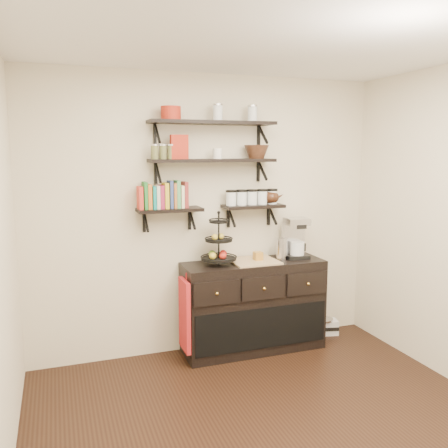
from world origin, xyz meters
The scene contains 21 objects.
floor centered at (0.00, 0.00, 0.00)m, with size 3.50×3.50×0.00m, color black.
ceiling centered at (0.00, 0.00, 2.70)m, with size 3.50×3.50×0.02m, color white.
back_wall centered at (0.00, 1.75, 1.35)m, with size 3.50×0.02×2.70m, color beige.
shelf_top centered at (0.00, 1.62, 2.23)m, with size 1.20×0.27×0.23m.
shelf_mid centered at (0.00, 1.62, 1.88)m, with size 1.20×0.27×0.23m.
shelf_low_left centered at (-0.42, 1.63, 1.43)m, with size 0.60×0.25×0.23m.
shelf_low_right centered at (0.42, 1.63, 1.43)m, with size 0.60×0.25×0.23m.
cookbooks centered at (-0.47, 1.63, 1.57)m, with size 0.43×0.15×0.26m.
glass_canisters centered at (0.41, 1.63, 1.51)m, with size 0.54×0.10×0.13m.
sideboard centered at (0.39, 1.51, 0.45)m, with size 1.40×0.50×0.92m.
fruit_stand centered at (0.03, 1.52, 1.07)m, with size 0.34×0.34×0.49m.
candle centered at (0.43, 1.51, 0.96)m, with size 0.08×0.08×0.08m, color #A06D25.
coffee_maker centered at (0.85, 1.54, 1.10)m, with size 0.24×0.23×0.41m.
thermal_carafe centered at (0.68, 1.49, 1.01)m, with size 0.11×0.11×0.22m, color silver.
apron centered at (-0.34, 1.41, 0.48)m, with size 0.04×0.29×0.67m, color #AE2012.
radio centered at (1.27, 1.62, 0.09)m, with size 0.32×0.24×0.18m.
recipe_box centered at (-0.32, 1.61, 2.01)m, with size 0.16×0.06×0.22m, color #A12212.
walnut_bowl centered at (0.45, 1.61, 1.96)m, with size 0.24×0.24×0.13m, color black, non-canonical shape.
ramekins centered at (0.05, 1.61, 1.95)m, with size 0.09×0.09×0.10m, color white.
teapot centered at (0.62, 1.63, 1.53)m, with size 0.21×0.15×0.15m, color #351C0F, non-canonical shape.
red_pot centered at (-0.40, 1.61, 2.31)m, with size 0.18×0.18×0.12m, color #A12212.
Camera 1 is at (-1.41, -2.65, 1.98)m, focal length 38.00 mm.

